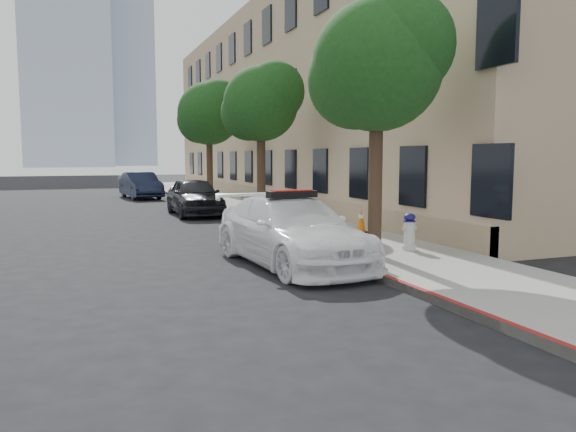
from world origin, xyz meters
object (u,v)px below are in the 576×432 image
(police_car, at_px, (292,231))
(fire_hydrant, at_px, (409,232))
(parked_car_mid, at_px, (195,196))
(traffic_cone, at_px, (361,221))
(parked_car_far, at_px, (141,185))

(police_car, bearing_deg, fire_hydrant, -5.49)
(parked_car_mid, bearing_deg, traffic_cone, -67.65)
(police_car, height_order, parked_car_far, police_car)
(police_car, relative_size, traffic_cone, 7.75)
(police_car, distance_m, parked_car_mid, 10.93)
(fire_hydrant, relative_size, traffic_cone, 1.29)
(parked_car_mid, height_order, fire_hydrant, parked_car_mid)
(parked_car_far, bearing_deg, police_car, -94.84)
(fire_hydrant, height_order, traffic_cone, fire_hydrant)
(fire_hydrant, bearing_deg, parked_car_far, 95.12)
(parked_car_far, xyz_separation_m, traffic_cone, (4.25, -17.74, -0.24))
(parked_car_mid, bearing_deg, parked_car_far, 95.67)
(parked_car_mid, bearing_deg, fire_hydrant, -75.64)
(parked_car_mid, relative_size, traffic_cone, 6.52)
(police_car, distance_m, traffic_cone, 4.57)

